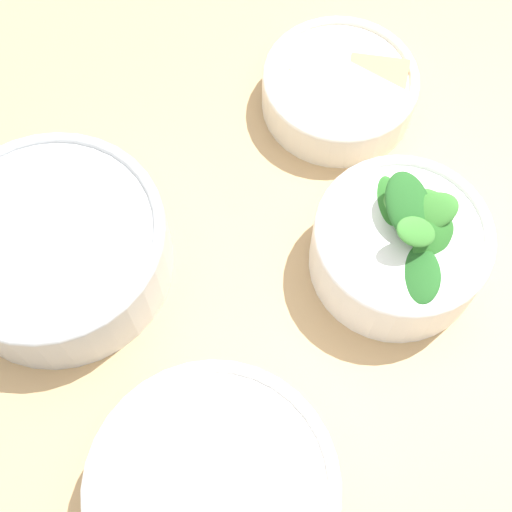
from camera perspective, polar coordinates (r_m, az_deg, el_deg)
name	(u,v)px	position (r m, az deg, el deg)	size (l,w,h in m)	color
ground_plane	(274,386)	(1.35, 1.41, -10.39)	(10.00, 10.00, 0.00)	brown
dining_table	(287,238)	(0.76, 2.48, 1.44)	(1.16, 1.05, 0.73)	tan
bowl_carrots	(214,491)	(0.55, -3.41, -18.25)	(0.18, 0.18, 0.08)	white
bowl_greens	(400,245)	(0.62, 11.43, 0.86)	(0.15, 0.15, 0.10)	white
bowl_beans_hotdog	(56,249)	(0.64, -15.69, 0.53)	(0.20, 0.20, 0.07)	silver
bowl_cookies	(339,88)	(0.71, 6.68, 13.20)	(0.15, 0.15, 0.05)	silver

